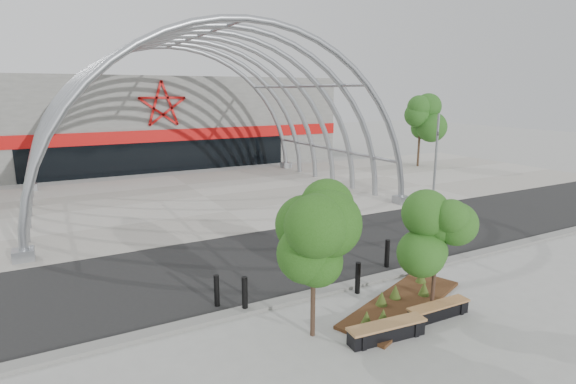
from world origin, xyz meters
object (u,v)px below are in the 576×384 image
object	(u,v)px
signal_pole	(436,154)
bench_0	(387,332)
street_tree_1	(437,236)
bench_1	(438,311)
street_tree_0	(314,232)
bollard_2	(358,278)

from	to	relation	value
signal_pole	bench_0	xyz separation A→B (m)	(-14.14, -12.05, -2.56)
street_tree_1	bench_1	xyz separation A→B (m)	(-0.03, -0.30, -2.30)
bench_0	bench_1	xyz separation A→B (m)	(2.21, 0.22, -0.02)
street_tree_1	bench_1	world-z (taller)	street_tree_1
bench_1	signal_pole	bearing A→B (deg)	44.72
street_tree_0	bench_1	bearing A→B (deg)	-13.52
signal_pole	bench_0	distance (m)	18.75
street_tree_1	bollard_2	bearing A→B (deg)	117.45
street_tree_1	bollard_2	size ratio (longest dim) A/B	3.18
street_tree_0	bench_0	size ratio (longest dim) A/B	1.78
street_tree_1	bench_0	bearing A→B (deg)	-166.81
bench_1	bollard_2	xyz separation A→B (m)	(-1.14, 2.54, 0.33)
bench_0	street_tree_0	bearing A→B (deg)	145.49
street_tree_0	bench_0	bearing A→B (deg)	-34.51
street_tree_0	bollard_2	distance (m)	4.05
bench_1	bollard_2	world-z (taller)	bollard_2
bench_0	bench_1	size ratio (longest dim) A/B	1.10
street_tree_1	bollard_2	xyz separation A→B (m)	(-1.16, 2.24, -1.97)
street_tree_0	street_tree_1	world-z (taller)	street_tree_0
street_tree_1	bench_0	distance (m)	3.23
signal_pole	street_tree_1	distance (m)	16.57
bench_1	street_tree_1	bearing A→B (deg)	85.03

